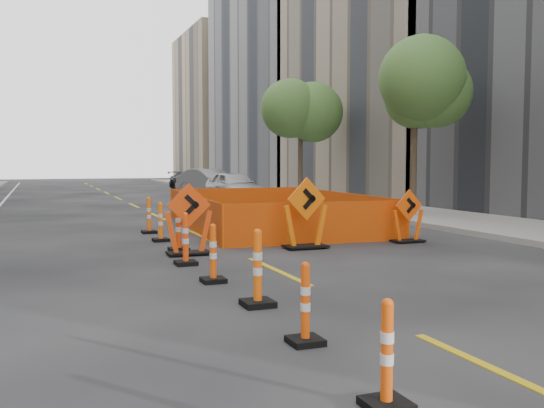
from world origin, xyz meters
name	(u,v)px	position (x,y,z in m)	size (l,w,h in m)	color
ground_plane	(396,325)	(0.00, 0.00, 0.00)	(140.00, 140.00, 0.00)	black
sidewalk_right	(427,216)	(9.00, 12.00, 0.07)	(4.00, 90.00, 0.15)	gray
bld_right_c	(423,76)	(17.00, 23.80, 7.00)	(12.00, 16.00, 14.00)	gray
bld_right_d	(307,66)	(17.00, 40.20, 10.00)	(12.00, 18.00, 20.00)	gray
bld_right_e	(239,108)	(17.00, 58.60, 8.00)	(12.00, 14.00, 16.00)	tan
tree_r_b	(415,91)	(8.40, 12.00, 4.53)	(2.80, 2.80, 5.95)	#382B1E
tree_r_c	(300,112)	(8.40, 22.00, 4.53)	(2.80, 2.80, 5.95)	#382B1E
channelizer_1	(387,354)	(-1.48, -2.17, 0.46)	(0.36, 0.36, 0.92)	#E14709
channelizer_2	(305,303)	(-1.37, -0.32, 0.46)	(0.36, 0.36, 0.93)	#E14509
channelizer_3	(258,268)	(-1.27, 1.54, 0.55)	(0.43, 0.43, 1.09)	#F5580A
channelizer_4	(213,253)	(-1.40, 3.39, 0.50)	(0.39, 0.39, 0.99)	#EF4B0A
channelizer_5	(186,239)	(-1.44, 5.25, 0.52)	(0.41, 0.41, 1.04)	#F5400A
channelizer_6	(179,227)	(-1.17, 7.10, 0.55)	(0.43, 0.43, 1.10)	red
channelizer_7	(161,222)	(-1.23, 8.96, 0.50)	(0.40, 0.40, 1.01)	#FF620A
channelizer_8	(149,215)	(-1.21, 10.81, 0.51)	(0.41, 0.41, 1.03)	#EF590A
chevron_sign_left	(189,219)	(-1.08, 6.48, 0.78)	(1.04, 0.63, 1.56)	#DC3C09
chevron_sign_center	(306,213)	(1.69, 6.46, 0.83)	(1.11, 0.67, 1.67)	#E15E09
chevron_sign_right	(408,216)	(4.53, 6.52, 0.67)	(0.89, 0.53, 1.34)	#D74609
safety_fence	(270,210)	(2.58, 11.16, 0.52)	(4.90, 8.34, 1.04)	#D74F0B
parked_car_near	(234,186)	(5.21, 23.13, 0.78)	(1.85, 4.59, 1.56)	#B8B8BA
parked_car_mid	(209,182)	(5.35, 28.45, 0.80)	(1.70, 4.86, 1.60)	gray
parked_car_far	(192,181)	(6.01, 35.44, 0.68)	(1.91, 4.69, 1.36)	black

